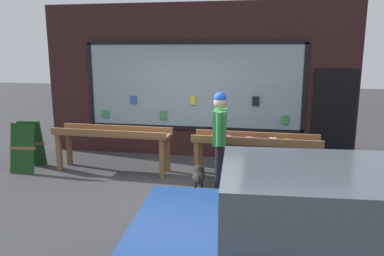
{
  "coord_description": "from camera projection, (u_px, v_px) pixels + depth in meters",
  "views": [
    {
      "loc": [
        1.52,
        -6.2,
        2.49
      ],
      "look_at": [
        0.25,
        0.69,
        1.03
      ],
      "focal_mm": 35.0,
      "sensor_mm": 36.0,
      "label": 1
    }
  ],
  "objects": [
    {
      "name": "ground_plane",
      "position": [
        171.0,
        191.0,
        6.75
      ],
      "size": [
        40.0,
        40.0,
        0.0
      ],
      "primitive_type": "plane",
      "color": "#38383A"
    },
    {
      "name": "shopfront_facade",
      "position": [
        196.0,
        82.0,
        8.68
      ],
      "size": [
        7.22,
        0.29,
        3.54
      ],
      "color": "#331919",
      "rests_on": "ground_plane"
    },
    {
      "name": "display_table_left",
      "position": [
        112.0,
        137.0,
        7.71
      ],
      "size": [
        2.46,
        0.63,
        0.93
      ],
      "color": "brown",
      "rests_on": "ground_plane"
    },
    {
      "name": "parked_car",
      "position": [
        337.0,
        236.0,
        3.59
      ],
      "size": [
        4.04,
        2.02,
        1.41
      ],
      "rotation": [
        0.0,
        0.0,
        0.06
      ],
      "color": "navy",
      "rests_on": "ground_plane"
    },
    {
      "name": "small_dog",
      "position": [
        199.0,
        176.0,
        6.69
      ],
      "size": [
        0.27,
        0.63,
        0.42
      ],
      "rotation": [
        0.0,
        0.0,
        1.7
      ],
      "color": "black",
      "rests_on": "ground_plane"
    },
    {
      "name": "display_table_right",
      "position": [
        256.0,
        144.0,
        7.2
      ],
      "size": [
        2.46,
        0.64,
        0.89
      ],
      "color": "brown",
      "rests_on": "ground_plane"
    },
    {
      "name": "person_browsing",
      "position": [
        220.0,
        133.0,
        6.62
      ],
      "size": [
        0.25,
        0.69,
        1.78
      ],
      "rotation": [
        0.0,
        0.0,
        1.62
      ],
      "color": "black",
      "rests_on": "ground_plane"
    },
    {
      "name": "sandwich_board_sign",
      "position": [
        27.0,
        146.0,
        7.89
      ],
      "size": [
        0.59,
        0.7,
        1.01
      ],
      "rotation": [
        0.0,
        0.0,
        0.11
      ],
      "color": "#193F19",
      "rests_on": "ground_plane"
    }
  ]
}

